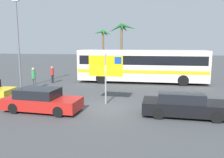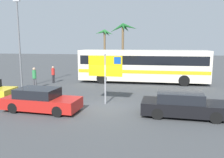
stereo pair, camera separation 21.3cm
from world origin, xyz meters
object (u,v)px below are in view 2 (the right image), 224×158
Objects in this scene: ferry_sign at (106,68)px; car_black at (183,105)px; pedestrian_by_bus at (34,76)px; bus_front_coach at (142,65)px; pedestrian_crossing_lot at (53,73)px; car_red at (41,100)px.

ferry_sign is 0.70× the size of car_black.
pedestrian_by_bus is at bearing 157.03° from car_black.
pedestrian_crossing_lot is at bearing -169.15° from bus_front_coach.
bus_front_coach is 3.84× the size of ferry_sign.
ferry_sign is 8.10m from pedestrian_by_bus.
pedestrian_crossing_lot reaches higher than car_black.
bus_front_coach is at bearing 81.44° from ferry_sign.
bus_front_coach reaches higher than car_black.
pedestrian_crossing_lot is (-3.22, 8.84, 0.32)m from car_red.
pedestrian_by_bus is at bearing -153.27° from bus_front_coach.
pedestrian_crossing_lot is (-11.16, 8.44, 0.32)m from car_black.
pedestrian_by_bus is (-8.97, -4.52, -0.71)m from bus_front_coach.
pedestrian_by_bus reaches higher than car_red.
ferry_sign is at bearing 161.98° from car_black.
pedestrian_by_bus is (-11.57, 5.56, 0.44)m from car_black.
bus_front_coach is at bearing 107.17° from car_black.
car_red is 7.95m from car_black.
ferry_sign is (-1.95, -8.36, 0.54)m from bus_front_coach.
pedestrian_crossing_lot is (0.41, 2.87, -0.12)m from pedestrian_by_bus.
pedestrian_crossing_lot is at bearing -10.99° from pedestrian_by_bus.
ferry_sign reaches higher than pedestrian_by_bus.
bus_front_coach is 8.76m from pedestrian_crossing_lot.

